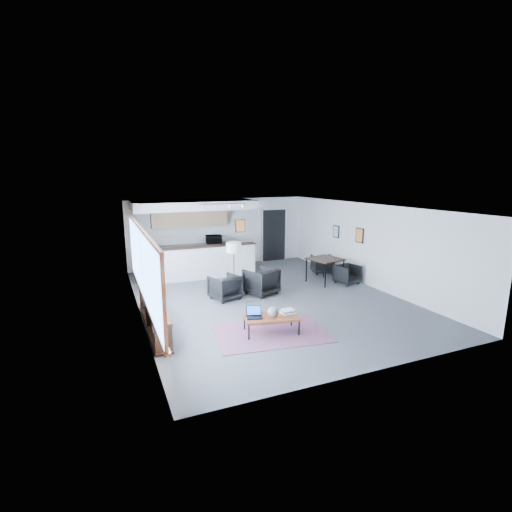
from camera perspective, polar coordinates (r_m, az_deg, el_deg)
name	(u,v)px	position (r m, az deg, el deg)	size (l,w,h in m)	color
room	(267,254)	(10.40, 1.75, 0.38)	(7.02, 9.02, 2.62)	#4A4A4C
window	(143,266)	(8.62, -17.06, -1.54)	(0.10, 5.95, 1.66)	#8CBFFF
console	(154,316)	(8.82, -15.44, -8.82)	(0.35, 3.00, 0.80)	black
kitchenette	(194,235)	(13.47, -9.51, 3.24)	(4.20, 1.96, 2.60)	white
doorway	(274,235)	(15.34, 2.73, 3.31)	(1.10, 0.12, 2.15)	black
track_light	(223,205)	(12.06, -5.17, 7.84)	(1.60, 0.07, 0.15)	silver
wall_art_lower	(359,235)	(12.49, 15.63, 3.07)	(0.03, 0.38, 0.48)	black
wall_art_upper	(336,232)	(13.53, 12.23, 3.69)	(0.03, 0.34, 0.44)	black
kilim_rug	(271,332)	(8.45, 2.33, -11.66)	(2.67, 2.01, 0.01)	#673950
coffee_table	(271,317)	(8.31, 2.35, -9.40)	(1.31, 0.87, 0.39)	brown
laptop	(254,314)	(8.22, -0.30, -8.90)	(0.39, 0.35, 0.24)	black
ceramic_pot	(273,312)	(8.21, 2.62, -8.56)	(0.24, 0.24, 0.24)	gray
book_stack	(288,311)	(8.47, 4.90, -8.48)	(0.31, 0.25, 0.10)	silver
coaster	(279,319)	(8.14, 3.55, -9.63)	(0.10, 0.10, 0.01)	#E5590C
armchair_left	(225,286)	(10.55, -4.83, -4.65)	(0.74, 0.69, 0.76)	black
armchair_right	(261,280)	(10.96, 0.79, -3.72)	(0.83, 0.77, 0.85)	black
floor_lamp	(234,249)	(10.83, -3.45, 1.03)	(0.48, 0.48, 1.54)	black
dining_table	(325,261)	(12.29, 10.59, -0.69)	(1.16, 1.16, 0.81)	black
dining_chair_near	(347,275)	(12.38, 13.89, -2.86)	(0.57, 0.53, 0.58)	black
dining_chair_far	(322,265)	(13.56, 10.16, -1.33)	(0.60, 0.56, 0.62)	black
microwave	(214,238)	(14.15, -6.52, 2.69)	(0.57, 0.31, 0.38)	black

